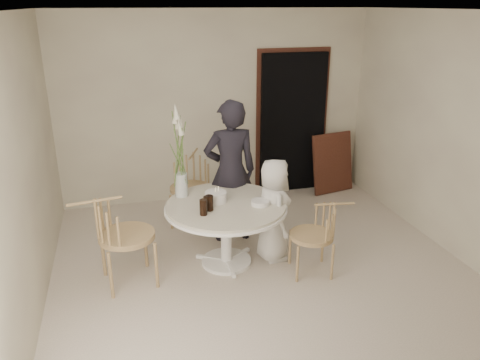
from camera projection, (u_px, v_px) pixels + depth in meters
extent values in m
plane|color=beige|center=(263.00, 270.00, 5.17)|extent=(4.50, 4.50, 0.00)
plane|color=white|center=(268.00, 10.00, 4.21)|extent=(4.50, 4.50, 0.00)
plane|color=beige|center=(217.00, 108.00, 6.72)|extent=(4.50, 0.00, 4.50)
plane|color=beige|center=(386.00, 268.00, 2.65)|extent=(4.50, 0.00, 4.50)
plane|color=beige|center=(23.00, 173.00, 4.14)|extent=(0.00, 4.50, 4.50)
plane|color=beige|center=(456.00, 137.00, 5.23)|extent=(0.00, 4.50, 4.50)
cube|color=black|center=(293.00, 124.00, 7.05)|extent=(1.00, 0.10, 2.10)
cube|color=#51281B|center=(292.00, 120.00, 7.06)|extent=(1.12, 0.03, 2.22)
cylinder|color=white|center=(227.00, 261.00, 5.30)|extent=(0.56, 0.56, 0.04)
cylinder|color=white|center=(226.00, 235.00, 5.18)|extent=(0.12, 0.12, 0.65)
cylinder|color=white|center=(226.00, 207.00, 5.06)|extent=(1.33, 1.33, 0.03)
cylinder|color=beige|center=(226.00, 205.00, 5.05)|extent=(1.30, 1.30, 0.04)
cube|color=#51281B|center=(333.00, 163.00, 7.19)|extent=(0.72, 0.34, 0.91)
cylinder|color=tan|center=(171.00, 212.00, 6.03)|extent=(0.03, 0.03, 0.47)
cylinder|color=tan|center=(203.00, 214.00, 5.97)|extent=(0.03, 0.03, 0.47)
cylinder|color=tan|center=(179.00, 199.00, 6.41)|extent=(0.03, 0.03, 0.47)
cylinder|color=tan|center=(209.00, 201.00, 6.36)|extent=(0.03, 0.03, 0.47)
cylinder|color=tan|center=(190.00, 189.00, 6.10)|extent=(0.52, 0.52, 0.05)
cylinder|color=tan|center=(290.00, 247.00, 5.22)|extent=(0.03, 0.03, 0.42)
cylinder|color=tan|center=(297.00, 264.00, 4.87)|extent=(0.03, 0.03, 0.42)
cylinder|color=tan|center=(323.00, 245.00, 5.26)|extent=(0.03, 0.03, 0.42)
cylinder|color=tan|center=(332.00, 262.00, 4.91)|extent=(0.03, 0.03, 0.42)
cylinder|color=tan|center=(312.00, 235.00, 4.98)|extent=(0.47, 0.47, 0.05)
cylinder|color=tan|center=(156.00, 265.00, 4.76)|extent=(0.03, 0.03, 0.51)
cylinder|color=tan|center=(146.00, 246.00, 5.15)|extent=(0.03, 0.03, 0.51)
cylinder|color=tan|center=(111.00, 276.00, 4.58)|extent=(0.03, 0.03, 0.51)
cylinder|color=tan|center=(103.00, 254.00, 4.97)|extent=(0.03, 0.03, 0.51)
cylinder|color=tan|center=(127.00, 236.00, 4.76)|extent=(0.57, 0.57, 0.06)
imported|color=black|center=(230.00, 172.00, 5.57)|extent=(0.64, 0.43, 1.75)
imported|color=silver|center=(274.00, 210.00, 5.22)|extent=(0.41, 0.60, 1.19)
cylinder|color=white|center=(216.00, 197.00, 5.08)|extent=(0.24, 0.24, 0.11)
cylinder|color=#FFE5A1|center=(216.00, 190.00, 5.05)|extent=(0.01, 0.01, 0.05)
cylinder|color=#FFE5A1|center=(218.00, 189.00, 5.08)|extent=(0.01, 0.01, 0.05)
cylinder|color=black|center=(203.00, 207.00, 4.75)|extent=(0.08, 0.08, 0.17)
cylinder|color=black|center=(206.00, 203.00, 4.90)|extent=(0.09, 0.09, 0.14)
cylinder|color=black|center=(210.00, 203.00, 4.86)|extent=(0.08, 0.08, 0.16)
cylinder|color=black|center=(209.00, 203.00, 4.87)|extent=(0.09, 0.09, 0.16)
cylinder|color=white|center=(260.00, 203.00, 5.01)|extent=(0.25, 0.25, 0.05)
cylinder|color=silver|center=(181.00, 185.00, 5.21)|extent=(0.14, 0.14, 0.27)
cylinder|color=#527432|center=(183.00, 156.00, 5.10)|extent=(0.01, 0.01, 0.66)
cone|color=#ECE7CB|center=(181.00, 127.00, 4.98)|extent=(0.07, 0.07, 0.17)
cylinder|color=#527432|center=(180.00, 153.00, 5.11)|extent=(0.01, 0.01, 0.72)
cone|color=#ECE7CB|center=(179.00, 121.00, 4.98)|extent=(0.07, 0.07, 0.17)
cylinder|color=#527432|center=(177.00, 151.00, 5.08)|extent=(0.01, 0.01, 0.78)
cone|color=#ECE7CB|center=(176.00, 116.00, 4.94)|extent=(0.07, 0.07, 0.17)
cylinder|color=#527432|center=(178.00, 149.00, 5.04)|extent=(0.01, 0.01, 0.83)
cone|color=#ECE7CB|center=(176.00, 111.00, 4.89)|extent=(0.07, 0.07, 0.17)
cylinder|color=#527432|center=(181.00, 157.00, 5.07)|extent=(0.01, 0.01, 0.66)
cone|color=#ECE7CB|center=(180.00, 127.00, 4.95)|extent=(0.07, 0.07, 0.17)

